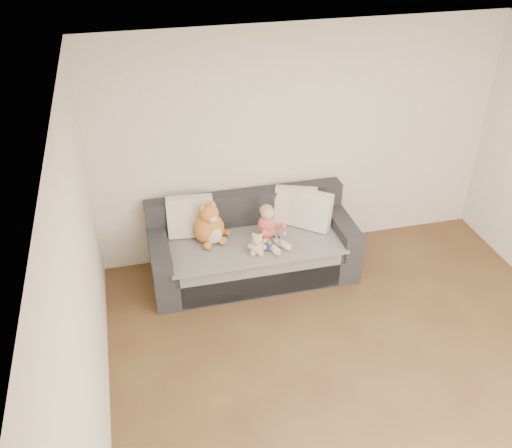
{
  "coord_description": "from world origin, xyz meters",
  "views": [
    {
      "loc": [
        -1.82,
        -2.92,
        3.9
      ],
      "look_at": [
        -0.64,
        1.87,
        0.75
      ],
      "focal_mm": 40.0,
      "sensor_mm": 36.0,
      "label": 1
    }
  ],
  "objects_px": {
    "toddler": "(269,227)",
    "teddy_bear": "(257,245)",
    "plush_cat": "(210,226)",
    "sofa": "(252,249)",
    "sippy_cup": "(269,245)"
  },
  "relations": [
    {
      "from": "toddler",
      "to": "teddy_bear",
      "type": "relative_size",
      "value": 1.74
    },
    {
      "from": "sofa",
      "to": "toddler",
      "type": "xyz_separation_m",
      "value": [
        0.15,
        -0.13,
        0.34
      ]
    },
    {
      "from": "plush_cat",
      "to": "sofa",
      "type": "bearing_deg",
      "value": -20.51
    },
    {
      "from": "toddler",
      "to": "plush_cat",
      "type": "relative_size",
      "value": 0.86
    },
    {
      "from": "teddy_bear",
      "to": "sippy_cup",
      "type": "relative_size",
      "value": 2.08
    },
    {
      "from": "plush_cat",
      "to": "teddy_bear",
      "type": "height_order",
      "value": "plush_cat"
    },
    {
      "from": "plush_cat",
      "to": "sippy_cup",
      "type": "bearing_deg",
      "value": -46.71
    },
    {
      "from": "toddler",
      "to": "teddy_bear",
      "type": "distance_m",
      "value": 0.27
    },
    {
      "from": "teddy_bear",
      "to": "sippy_cup",
      "type": "height_order",
      "value": "teddy_bear"
    },
    {
      "from": "toddler",
      "to": "sofa",
      "type": "bearing_deg",
      "value": 120.73
    },
    {
      "from": "teddy_bear",
      "to": "plush_cat",
      "type": "bearing_deg",
      "value": 162.67
    },
    {
      "from": "toddler",
      "to": "teddy_bear",
      "type": "bearing_deg",
      "value": -151.5
    },
    {
      "from": "toddler",
      "to": "sippy_cup",
      "type": "height_order",
      "value": "toddler"
    },
    {
      "from": "sippy_cup",
      "to": "teddy_bear",
      "type": "bearing_deg",
      "value": -167.98
    },
    {
      "from": "toddler",
      "to": "sippy_cup",
      "type": "bearing_deg",
      "value": -122.45
    }
  ]
}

